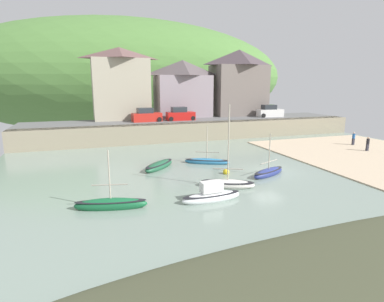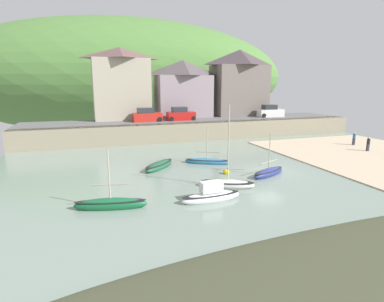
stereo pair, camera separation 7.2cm
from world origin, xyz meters
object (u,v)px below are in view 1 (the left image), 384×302
object	(u,v)px
sailboat_white_hull	(211,196)
motorboat_with_cabin	(111,204)
dinghy_open_wooden	(207,161)
person_on_slipway	(354,138)
mooring_buoy	(226,172)
waterfront_building_right	(239,82)
person_near_water	(368,143)
waterfront_building_centre	(183,88)
parked_car_near_slipway	(146,116)
sailboat_blue_trim	(159,166)
waterfront_building_left	(120,83)
parked_car_by_wall	(180,115)
rowboat_small_beached	(228,183)
sailboat_far_left	(268,172)
parked_car_end_of_row	(270,112)

from	to	relation	value
sailboat_white_hull	motorboat_with_cabin	bearing A→B (deg)	170.64
dinghy_open_wooden	person_on_slipway	distance (m)	20.91
dinghy_open_wooden	mooring_buoy	world-z (taller)	dinghy_open_wooden
waterfront_building_right	person_on_slipway	bearing A→B (deg)	-69.39
motorboat_with_cabin	mooring_buoy	bearing A→B (deg)	37.48
motorboat_with_cabin	person_near_water	size ratio (longest dim) A/B	2.84
waterfront_building_centre	parked_car_near_slipway	distance (m)	8.95
sailboat_blue_trim	sailboat_white_hull	world-z (taller)	sailboat_white_hull
waterfront_building_left	sailboat_blue_trim	bearing A→B (deg)	-87.55
parked_car_by_wall	mooring_buoy	world-z (taller)	parked_car_by_wall
waterfront_building_left	rowboat_small_beached	bearing A→B (deg)	-80.65
sailboat_white_hull	parked_car_near_slipway	size ratio (longest dim) A/B	1.00
sailboat_blue_trim	person_on_slipway	bearing A→B (deg)	-39.76
sailboat_blue_trim	person_on_slipway	size ratio (longest dim) A/B	2.41
rowboat_small_beached	person_on_slipway	distance (m)	23.87
sailboat_far_left	parked_car_near_slipway	size ratio (longest dim) A/B	0.94
parked_car_end_of_row	person_near_water	world-z (taller)	parked_car_end_of_row
waterfront_building_left	sailboat_white_hull	size ratio (longest dim) A/B	2.48
parked_car_by_wall	person_near_water	xyz separation A→B (m)	(17.21, -17.20, -2.22)
waterfront_building_centre	rowboat_small_beached	size ratio (longest dim) A/B	1.39
sailboat_white_hull	parked_car_near_slipway	bearing A→B (deg)	86.38
sailboat_far_left	parked_car_end_of_row	size ratio (longest dim) A/B	0.94
parked_car_near_slipway	parked_car_end_of_row	distance (m)	20.10
dinghy_open_wooden	parked_car_near_slipway	distance (m)	16.87
waterfront_building_right	dinghy_open_wooden	bearing A→B (deg)	-123.55
waterfront_building_right	mooring_buoy	size ratio (longest dim) A/B	19.26
sailboat_white_hull	mooring_buoy	xyz separation A→B (m)	(3.61, 5.48, -0.20)
motorboat_with_cabin	parked_car_end_of_row	distance (m)	36.96
sailboat_blue_trim	motorboat_with_cabin	bearing A→B (deg)	-166.53
parked_car_end_of_row	person_on_slipway	world-z (taller)	parked_car_end_of_row
waterfront_building_left	sailboat_blue_trim	distance (m)	22.35
waterfront_building_left	sailboat_white_hull	bearing A→B (deg)	-85.56
sailboat_blue_trim	parked_car_near_slipway	bearing A→B (deg)	37.29
waterfront_building_centre	motorboat_with_cabin	xyz separation A→B (m)	(-13.80, -29.45, -6.63)
sailboat_far_left	parked_car_end_of_row	world-z (taller)	parked_car_end_of_row
waterfront_building_centre	sailboat_blue_trim	xyz separation A→B (m)	(-8.81, -21.05, -6.67)
sailboat_white_hull	rowboat_small_beached	distance (m)	3.22
motorboat_with_cabin	sailboat_far_left	distance (m)	13.64
parked_car_end_of_row	sailboat_blue_trim	bearing A→B (deg)	-138.84
sailboat_blue_trim	rowboat_small_beached	world-z (taller)	rowboat_small_beached
rowboat_small_beached	person_near_water	bearing A→B (deg)	43.38
sailboat_far_left	person_on_slipway	distance (m)	19.03
motorboat_with_cabin	sailboat_blue_trim	xyz separation A→B (m)	(4.99, 8.40, -0.04)
sailboat_blue_trim	sailboat_white_hull	xyz separation A→B (m)	(1.45, -9.19, 0.12)
sailboat_blue_trim	sailboat_white_hull	size ratio (longest dim) A/B	0.93
waterfront_building_centre	dinghy_open_wooden	world-z (taller)	waterfront_building_centre
dinghy_open_wooden	parked_car_by_wall	world-z (taller)	parked_car_by_wall
waterfront_building_right	parked_car_near_slipway	xyz separation A→B (m)	(-16.63, -4.50, -4.66)
parked_car_near_slipway	dinghy_open_wooden	bearing A→B (deg)	-84.27
waterfront_building_left	parked_car_end_of_row	size ratio (longest dim) A/B	2.48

